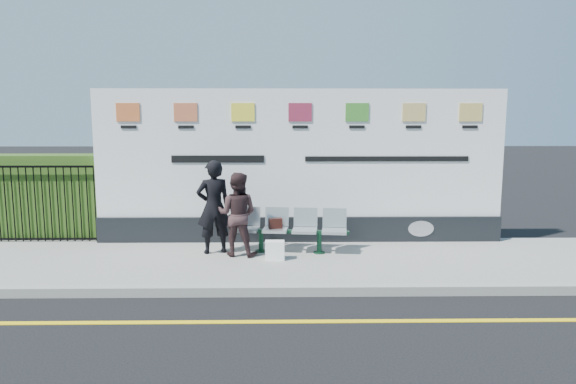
% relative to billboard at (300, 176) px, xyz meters
% --- Properties ---
extents(ground, '(80.00, 80.00, 0.00)m').
position_rel_billboard_xyz_m(ground, '(-0.50, -3.85, -1.42)').
color(ground, black).
extents(pavement, '(14.00, 3.00, 0.12)m').
position_rel_billboard_xyz_m(pavement, '(-0.50, -1.35, -1.36)').
color(pavement, gray).
rests_on(pavement, ground).
extents(kerb, '(14.00, 0.18, 0.14)m').
position_rel_billboard_xyz_m(kerb, '(-0.50, -2.85, -1.35)').
color(kerb, gray).
rests_on(kerb, ground).
extents(yellow_line, '(14.00, 0.10, 0.01)m').
position_rel_billboard_xyz_m(yellow_line, '(-0.50, -3.85, -1.42)').
color(yellow_line, yellow).
rests_on(yellow_line, ground).
extents(billboard, '(8.00, 0.30, 3.00)m').
position_rel_billboard_xyz_m(billboard, '(0.00, 0.00, 0.00)').
color(billboard, black).
rests_on(billboard, pavement).
extents(hedge, '(2.35, 0.70, 1.70)m').
position_rel_billboard_xyz_m(hedge, '(-5.08, 0.45, -0.45)').
color(hedge, '#325419').
rests_on(hedge, pavement).
extents(railing, '(2.05, 0.06, 1.54)m').
position_rel_billboard_xyz_m(railing, '(-5.08, -0.00, -0.53)').
color(railing, black).
rests_on(railing, pavement).
extents(bench, '(2.10, 0.78, 0.44)m').
position_rel_billboard_xyz_m(bench, '(-0.21, -0.90, -1.08)').
color(bench, '#AAB0B3').
rests_on(bench, pavement).
extents(woman_left, '(0.71, 0.57, 1.70)m').
position_rel_billboard_xyz_m(woman_left, '(-1.59, -0.90, -0.45)').
color(woman_left, black).
rests_on(woman_left, pavement).
extents(woman_right, '(0.82, 0.70, 1.50)m').
position_rel_billboard_xyz_m(woman_right, '(-1.15, -1.08, -0.55)').
color(woman_right, '#342223').
rests_on(woman_right, pavement).
extents(handbag_brown, '(0.26, 0.17, 0.19)m').
position_rel_billboard_xyz_m(handbag_brown, '(-0.48, -0.86, -0.77)').
color(handbag_brown, black).
rests_on(handbag_brown, bench).
extents(carrier_bag_white, '(0.33, 0.20, 0.33)m').
position_rel_billboard_xyz_m(carrier_bag_white, '(-0.48, -1.39, -1.13)').
color(carrier_bag_white, white).
rests_on(carrier_bag_white, pavement).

